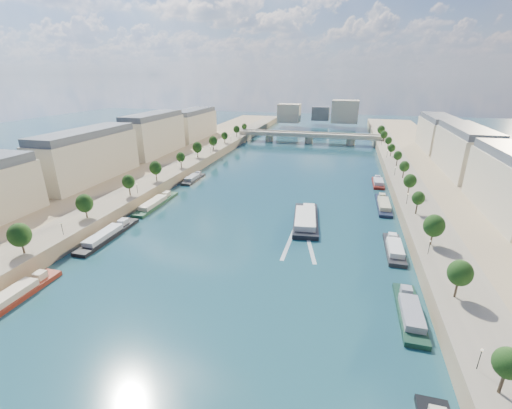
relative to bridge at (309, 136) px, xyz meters
The scene contains 17 objects.
ground 126.82m from the bridge, 90.00° to the right, with size 700.00×700.00×0.00m, color #0C2738.
quay_left 145.77m from the bridge, 119.60° to the right, with size 44.00×520.00×5.00m, color #9E8460.
quay_right 145.77m from the bridge, 60.40° to the right, with size 44.00×520.00×5.00m, color #9E8460.
pave_left 138.95m from the bridge, 114.22° to the right, with size 14.00×520.00×0.10m, color gray.
pave_right 138.95m from the bridge, 65.78° to the right, with size 14.00×520.00×0.10m, color gray.
trees_left 136.41m from the bridge, 113.80° to the right, with size 4.80×268.80×8.26m.
trees_right 129.14m from the bridge, 64.77° to the right, with size 4.80×268.80×8.26m.
lamps_left 146.48m from the bridge, 111.01° to the right, with size 0.36×200.36×4.28m.
lamps_right 132.59m from the bridge, 66.67° to the right, with size 0.36×200.36×4.28m.
buildings_left 143.23m from the bridge, 126.54° to the right, with size 16.00×226.00×23.20m.
buildings_right 143.23m from the bridge, 53.46° to the right, with size 16.00×226.00×23.20m.
skyline 93.35m from the bridge, 88.03° to the left, with size 79.00×42.00×22.00m.
bridge is the anchor object (origin of this frame).
tour_barge 157.91m from the bridge, 83.97° to the right, with size 11.93×31.17×4.13m.
wake 174.38m from the bridge, 84.54° to the right, with size 10.73×26.01×0.04m.
moored_barges_left 191.46m from the bridge, 103.75° to the right, with size 5.00×150.35×3.60m.
moored_barges_right 176.48m from the bridge, 75.05° to the right, with size 5.00×155.41×3.60m.
Camera 1 is at (28.03, -46.08, 50.75)m, focal length 24.00 mm.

